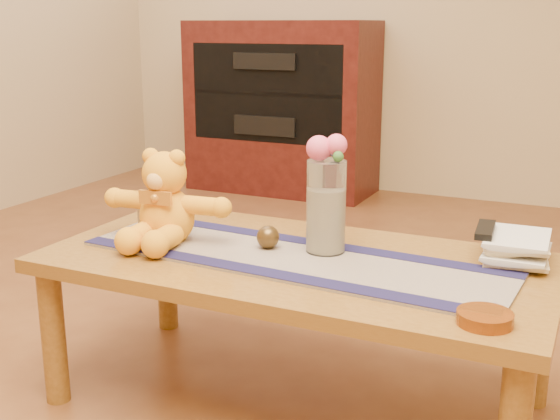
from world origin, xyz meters
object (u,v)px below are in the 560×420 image
at_px(bronze_ball, 268,237).
at_px(tv_remote, 485,230).
at_px(pillar_candle, 158,212).
at_px(teddy_bear, 166,197).
at_px(glass_vase, 326,207).
at_px(amber_dish, 485,318).
at_px(book_bottom, 484,255).

distance_m(bronze_ball, tv_remote, 0.60).
bearing_deg(pillar_candle, teddy_bear, -41.64).
distance_m(pillar_candle, tv_remote, 0.98).
bearing_deg(glass_vase, amber_dish, -31.71).
bearing_deg(tv_remote, amber_dish, -85.16).
distance_m(teddy_bear, bronze_ball, 0.33).
bearing_deg(tv_remote, book_bottom, 90.00).
xyz_separation_m(tv_remote, amber_dish, (0.08, -0.44, -0.07)).
height_order(teddy_bear, bronze_ball, teddy_bear).
distance_m(book_bottom, tv_remote, 0.08).
bearing_deg(pillar_candle, book_bottom, 9.97).
xyz_separation_m(teddy_bear, glass_vase, (0.47, 0.09, 0.00)).
height_order(teddy_bear, book_bottom, teddy_bear).
relative_size(glass_vase, amber_dish, 2.13).
distance_m(pillar_candle, glass_vase, 0.56).
xyz_separation_m(book_bottom, tv_remote, (0.00, -0.01, 0.07)).
xyz_separation_m(glass_vase, book_bottom, (0.41, 0.15, -0.13)).
xyz_separation_m(teddy_bear, tv_remote, (0.88, 0.24, -0.05)).
height_order(teddy_bear, pillar_candle, teddy_bear).
distance_m(glass_vase, tv_remote, 0.44).
bearing_deg(amber_dish, tv_remote, 99.93).
height_order(glass_vase, book_bottom, glass_vase).
xyz_separation_m(pillar_candle, glass_vase, (0.55, 0.02, 0.07)).
relative_size(glass_vase, bronze_ball, 3.95).
bearing_deg(bronze_ball, amber_dish, -21.80).
height_order(bronze_ball, tv_remote, tv_remote).
xyz_separation_m(glass_vase, bronze_ball, (-0.16, -0.04, -0.10)).
height_order(bronze_ball, amber_dish, bronze_ball).
bearing_deg(teddy_bear, glass_vase, 5.92).
bearing_deg(glass_vase, bronze_ball, -164.86).
xyz_separation_m(pillar_candle, amber_dish, (1.04, -0.28, -0.05)).
bearing_deg(teddy_bear, book_bottom, 10.08).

